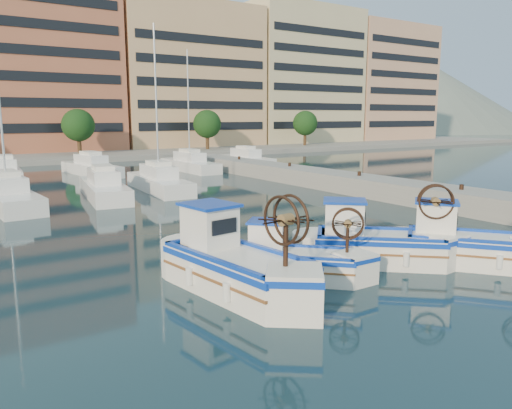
% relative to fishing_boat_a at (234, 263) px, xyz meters
% --- Properties ---
extents(ground, '(300.00, 300.00, 0.00)m').
position_rel_fishing_boat_a_xyz_m(ground, '(4.53, -1.64, -0.90)').
color(ground, '#1B3746').
rests_on(ground, ground).
extents(quay, '(3.00, 60.00, 1.20)m').
position_rel_fishing_boat_a_xyz_m(quay, '(17.53, 6.36, -0.30)').
color(quay, gray).
rests_on(quay, ground).
extents(waterfront, '(180.00, 40.00, 25.60)m').
position_rel_fishing_boat_a_xyz_m(waterfront, '(13.76, 63.40, 10.20)').
color(waterfront, gray).
rests_on(waterfront, ground).
extents(hill_east, '(160.00, 160.00, 50.00)m').
position_rel_fishing_boat_a_xyz_m(hill_east, '(144.53, 108.36, -0.90)').
color(hill_east, slate).
rests_on(hill_east, ground).
extents(yacht_marina, '(38.32, 23.83, 11.50)m').
position_rel_fishing_boat_a_xyz_m(yacht_marina, '(0.52, 25.97, -0.37)').
color(yacht_marina, white).
rests_on(yacht_marina, ground).
extents(fishing_boat_a, '(2.76, 5.35, 3.26)m').
position_rel_fishing_boat_a_xyz_m(fishing_boat_a, '(0.00, 0.00, 0.00)').
color(fishing_boat_a, white).
rests_on(fishing_boat_a, ground).
extents(fishing_boat_b, '(3.75, 3.75, 2.43)m').
position_rel_fishing_boat_a_xyz_m(fishing_boat_b, '(2.29, -0.06, -0.23)').
color(fishing_boat_b, white).
rests_on(fishing_boat_b, ground).
extents(fishing_boat_c, '(4.64, 4.43, 2.95)m').
position_rel_fishing_boat_a_xyz_m(fishing_boat_c, '(5.73, -0.28, -0.09)').
color(fishing_boat_c, white).
rests_on(fishing_boat_c, ground).
extents(fishing_boat_d, '(4.24, 4.65, 2.90)m').
position_rel_fishing_boat_a_xyz_m(fishing_boat_d, '(8.33, -2.22, -0.10)').
color(fishing_boat_d, white).
rests_on(fishing_boat_d, ground).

